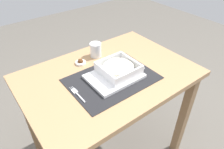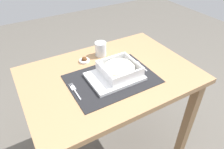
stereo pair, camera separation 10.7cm
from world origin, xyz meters
name	(u,v)px [view 1 (the left image)]	position (x,y,z in m)	size (l,w,h in m)	color
dining_table	(109,90)	(0.00, 0.00, 0.62)	(0.93, 0.65, 0.74)	#A37A51
placemat	(112,79)	(-0.02, -0.05, 0.74)	(0.45, 0.32, 0.00)	black
serving_plate	(114,76)	(0.00, -0.05, 0.75)	(0.28, 0.20, 0.02)	white
porridge_bowl	(118,69)	(0.04, -0.04, 0.78)	(0.19, 0.19, 0.05)	white
fork	(76,93)	(-0.22, -0.04, 0.75)	(0.02, 0.14, 0.00)	silver
spoon	(135,62)	(0.18, -0.01, 0.75)	(0.02, 0.11, 0.01)	silver
butter_knife	(134,66)	(0.15, -0.04, 0.75)	(0.01, 0.13, 0.01)	black
drinking_glass	(96,50)	(0.05, 0.20, 0.78)	(0.07, 0.07, 0.09)	white
condiment_saucer	(81,62)	(-0.07, 0.18, 0.75)	(0.06, 0.06, 0.03)	white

